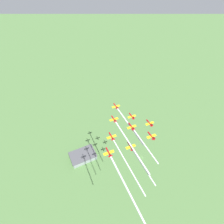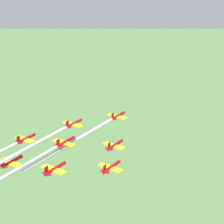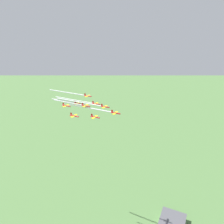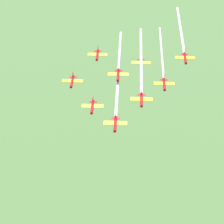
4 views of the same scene
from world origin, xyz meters
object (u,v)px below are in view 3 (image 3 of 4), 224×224
Objects in this scene: jet_1 at (105,107)px; jet_8 at (66,106)px; jet_2 at (95,117)px; jet_3 at (96,104)px; jet_6 at (88,96)px; jet_5 at (74,116)px; jet_0 at (115,113)px; jet_7 at (78,103)px; jet_4 at (86,106)px.

jet_8 reaches higher than jet_1.
jet_2 is 31.39m from jet_3.
jet_8 reaches higher than jet_3.
jet_6 is (-9.70, -15.09, 3.50)m from jet_3.
jet_2 is 18.01m from jet_5.
jet_5 is at bearing -59.53° from jet_0.
jet_1 is 1.00× the size of jet_2.
jet_3 is 1.00× the size of jet_5.
jet_5 is 31.37m from jet_7.
jet_1 is at bearing -120.47° from jet_0.
jet_0 is 47.32m from jet_8.
jet_1 reaches higher than jet_5.
jet_2 is at bearing 29.54° from jet_3.
jet_5 is 48.14m from jet_6.
jet_8 reaches higher than jet_5.
jet_8 is at bearing -120.47° from jet_5.
jet_6 is (-37.58, -29.47, 4.68)m from jet_2.
jet_8 is (-1.22, -30.90, 5.41)m from jet_2.
jet_1 is at bearing 59.53° from jet_3.
jet_1 is 1.00× the size of jet_4.
jet_6 is at bearing -180.00° from jet_8.
jet_5 is 1.00× the size of jet_8.
jet_8 is at bearing -90.00° from jet_2.
jet_3 is 1.00× the size of jet_6.
jet_7 is at bearing -120.47° from jet_2.
jet_6 is (-46.06, -13.66, 3.11)m from jet_5.
jet_5 is (18.18, -0.72, -3.43)m from jet_4.
jet_4 is 18.21m from jet_7.
jet_1 is 18.00m from jet_4.
jet_0 is 30.97m from jet_4.
jet_5 is at bearing -59.53° from jet_2.
jet_7 is (-19.40, -30.19, 1.90)m from jet_2.
jet_0 is 1.00× the size of jet_5.
jet_6 reaches higher than jet_2.
jet_5 is at bearing 0.00° from jet_3.
jet_1 is 18.54m from jet_2.
jet_3 is 18.59m from jet_4.
jet_4 is (8.48, -15.81, 1.43)m from jet_1.
jet_4 reaches higher than jet_5.
jet_2 is at bearing 59.53° from jet_7.
jet_4 is 31.37m from jet_6.
jet_0 is 18.25m from jet_2.
jet_1 is at bearing 150.46° from jet_5.
jet_3 is 1.00× the size of jet_4.
jet_5 is at bearing 59.53° from jet_8.
jet_1 is 1.00× the size of jet_8.
jet_0 reaches higher than jet_5.
jet_6 reaches higher than jet_5.
jet_5 is 1.00× the size of jet_7.
jet_2 is (8.48, -15.81, -3.34)m from jet_0.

